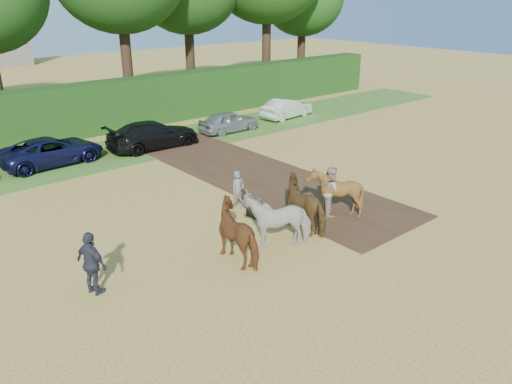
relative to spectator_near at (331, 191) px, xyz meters
The scene contains 8 objects.
ground 1.84m from the spectator_near, 122.44° to the right, with size 120.00×120.00×0.00m, color gold.
earth_strip 5.79m from the spectator_near, 83.39° to the left, with size 4.50×17.00×0.05m, color #472D1C.
grass_verge 12.74m from the spectator_near, 93.81° to the left, with size 50.00×5.00×0.03m, color #38601E.
hedgerow 17.20m from the spectator_near, 92.81° to the left, with size 46.00×1.60×3.00m, color #14380F.
spectator_near is the anchor object (origin of this frame).
spectator_far 9.09m from the spectator_near, behind, with size 1.10×0.46×1.88m, color #262733.
plough_team 2.34m from the spectator_near, behind, with size 6.05×4.46×1.86m.
parked_cars 13.10m from the spectator_near, 106.61° to the left, with size 30.21×3.29×1.48m.
Camera 1 is at (-12.55, -10.06, 7.83)m, focal length 35.00 mm.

